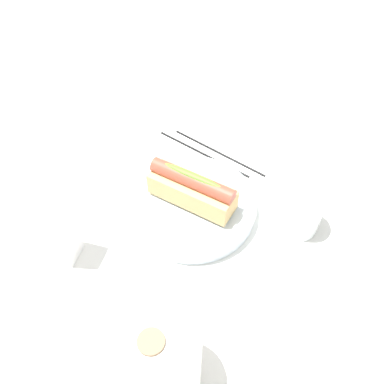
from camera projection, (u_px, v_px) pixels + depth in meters
ground_plane at (202, 214)px, 0.71m from camera, size 2.40×2.40×0.00m
serving_bowl at (192, 205)px, 0.70m from camera, size 0.23×0.23×0.03m
hotdog_front at (192, 189)px, 0.67m from camera, size 0.16×0.09×0.06m
water_glass at (301, 211)px, 0.66m from camera, size 0.07×0.07×0.09m
paper_towel_roll at (155, 363)px, 0.48m from camera, size 0.11×0.11×0.13m
napkin_box at (35, 222)px, 0.61m from camera, size 0.11×0.04×0.15m
chopstick_near at (203, 153)px, 0.81m from camera, size 0.21×0.08×0.01m
chopstick_far at (219, 152)px, 0.82m from camera, size 0.21×0.09×0.01m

